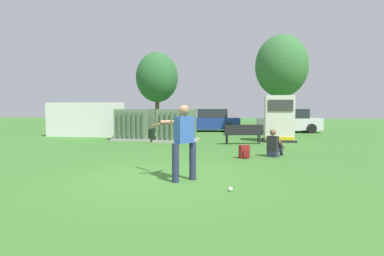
% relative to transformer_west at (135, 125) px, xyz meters
% --- Properties ---
extents(ground_plane, '(96.00, 96.00, 0.00)m').
position_rel_transformer_west_xyz_m(ground_plane, '(3.63, -9.20, -0.79)').
color(ground_plane, '#3D752D').
extents(fence_panel, '(4.80, 0.12, 2.00)m').
position_rel_transformer_west_xyz_m(fence_panel, '(-3.47, 1.30, 0.21)').
color(fence_panel, white).
rests_on(fence_panel, ground).
extents(transformer_west, '(2.10, 1.70, 1.62)m').
position_rel_transformer_west_xyz_m(transformer_west, '(0.00, 0.00, 0.00)').
color(transformer_west, '#9E9B93').
rests_on(transformer_west, ground).
extents(transformer_mid_west, '(2.10, 1.70, 1.62)m').
position_rel_transformer_west_xyz_m(transformer_mid_west, '(2.33, -0.45, 0.00)').
color(transformer_mid_west, '#9E9B93').
rests_on(transformer_mid_west, ground).
extents(generator_enclosure, '(1.60, 1.40, 2.30)m').
position_rel_transformer_west_xyz_m(generator_enclosure, '(7.40, 0.30, 0.35)').
color(generator_enclosure, '#262626').
rests_on(generator_enclosure, ground).
extents(park_bench, '(1.84, 0.82, 0.92)m').
position_rel_transformer_west_xyz_m(park_bench, '(5.63, -1.27, -0.25)').
color(park_bench, black).
rests_on(park_bench, ground).
extents(batter, '(1.32, 1.32, 1.74)m').
position_rel_transformer_west_xyz_m(batter, '(4.17, -9.28, 0.19)').
color(batter, '#282D4C').
rests_on(batter, ground).
extents(sports_ball, '(0.09, 0.09, 0.09)m').
position_rel_transformer_west_xyz_m(sports_ball, '(5.29, -10.12, -0.74)').
color(sports_ball, white).
rests_on(sports_ball, ground).
extents(seated_spectator, '(0.67, 0.79, 0.96)m').
position_rel_transformer_west_xyz_m(seated_spectator, '(6.64, -5.10, -0.41)').
color(seated_spectator, '#282D4C').
rests_on(seated_spectator, ground).
extents(backpack, '(0.38, 0.36, 0.44)m').
position_rel_transformer_west_xyz_m(backpack, '(5.62, -5.64, -0.57)').
color(backpack, maroon).
rests_on(backpack, ground).
extents(tree_left, '(2.89, 2.89, 5.53)m').
position_rel_transformer_west_xyz_m(tree_left, '(-0.25, 5.71, 3.00)').
color(tree_left, brown).
rests_on(tree_left, ground).
extents(tree_center_left, '(3.30, 3.30, 6.30)m').
position_rel_transformer_west_xyz_m(tree_center_left, '(8.04, 4.90, 3.53)').
color(tree_center_left, brown).
rests_on(tree_center_left, ground).
extents(parked_car_leftmost, '(4.40, 2.37, 1.62)m').
position_rel_transformer_west_xyz_m(parked_car_leftmost, '(3.33, 7.13, -0.04)').
color(parked_car_leftmost, navy).
rests_on(parked_car_leftmost, ground).
extents(parked_car_left_of_center, '(4.34, 2.22, 1.62)m').
position_rel_transformer_west_xyz_m(parked_car_left_of_center, '(8.86, 6.87, -0.04)').
color(parked_car_left_of_center, silver).
rests_on(parked_car_left_of_center, ground).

